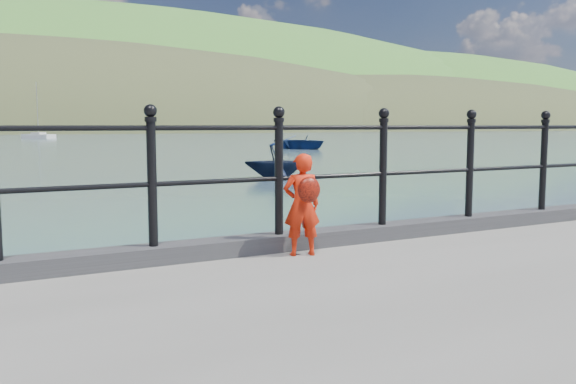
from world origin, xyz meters
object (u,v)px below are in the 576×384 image
railing (219,165)px  child (302,204)px  sailboat_deep (38,136)px  launch_navy (275,162)px  launch_blue (301,142)px

railing → child: railing is taller
sailboat_deep → launch_navy: bearing=-31.7°
launch_blue → launch_navy: launch_navy is taller
launch_blue → launch_navy: (-16.07, -26.53, 0.04)m
railing → child: 0.82m
sailboat_deep → child: bearing=-36.5°
railing → sailboat_deep: sailboat_deep is taller
child → launch_blue: bearing=-104.3°
child → sailboat_deep: sailboat_deep is taller
child → sailboat_deep: bearing=-79.6°
launch_blue → railing: bearing=-132.0°
launch_blue → sailboat_deep: (-16.44, 58.98, -0.29)m
railing → launch_navy: 19.82m
railing → launch_blue: (25.46, 43.95, -1.19)m
child → sailboat_deep: (8.35, 103.25, -1.13)m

